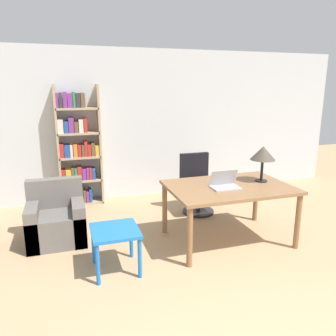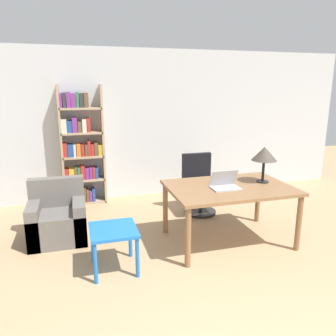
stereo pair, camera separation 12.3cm
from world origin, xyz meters
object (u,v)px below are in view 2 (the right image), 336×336
object	(u,v)px
desk	(229,193)
armchair	(58,220)
side_table_blue	(113,235)
laptop	(225,184)
table_lamp	(264,154)
bookshelf	(81,150)
office_chair	(199,186)

from	to	relation	value
desk	armchair	bearing A→B (deg)	162.85
desk	side_table_blue	bearing A→B (deg)	-169.08
desk	laptop	distance (m)	0.18
side_table_blue	table_lamp	bearing A→B (deg)	9.72
table_lamp	side_table_blue	world-z (taller)	table_lamp
laptop	bookshelf	world-z (taller)	bookshelf
office_chair	bookshelf	world-z (taller)	bookshelf
desk	bookshelf	bearing A→B (deg)	131.04
laptop	office_chair	bearing A→B (deg)	84.44
desk	office_chair	size ratio (longest dim) A/B	1.65
table_lamp	office_chair	size ratio (longest dim) A/B	0.50
desk	side_table_blue	xyz separation A→B (m)	(-1.55, -0.30, -0.27)
table_lamp	armchair	world-z (taller)	table_lamp
desk	armchair	world-z (taller)	armchair
laptop	armchair	size ratio (longest dim) A/B	0.44
table_lamp	armchair	distance (m)	2.91
table_lamp	armchair	bearing A→B (deg)	167.09
office_chair	table_lamp	bearing A→B (deg)	-64.63
table_lamp	office_chair	world-z (taller)	table_lamp
desk	table_lamp	bearing A→B (deg)	6.08
desk	side_table_blue	world-z (taller)	desk
table_lamp	side_table_blue	xyz separation A→B (m)	(-2.07, -0.35, -0.74)
office_chair	side_table_blue	bearing A→B (deg)	-138.01
laptop	side_table_blue	size ratio (longest dim) A/B	0.67
desk	table_lamp	xyz separation A→B (m)	(0.52, 0.06, 0.47)
desk	armchair	xyz separation A→B (m)	(-2.19, 0.68, -0.40)
armchair	bookshelf	bearing A→B (deg)	75.12
armchair	office_chair	bearing A→B (deg)	11.19
desk	bookshelf	size ratio (longest dim) A/B	0.77
table_lamp	bookshelf	xyz separation A→B (m)	(-2.34, 2.03, -0.19)
laptop	bookshelf	bearing A→B (deg)	128.62
side_table_blue	desk	bearing A→B (deg)	10.92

